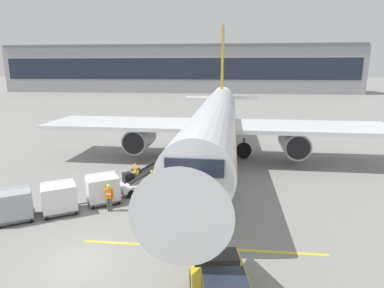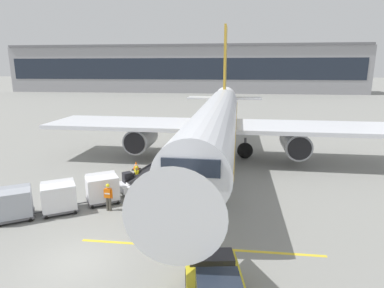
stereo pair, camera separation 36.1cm
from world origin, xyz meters
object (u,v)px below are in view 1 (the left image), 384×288
parked_airplane (215,121)px  baggage_cart_lead (103,188)px  ground_crew_by_carts (137,176)px  ground_crew_marshaller (109,196)px  baggage_cart_third (14,204)px  baggage_cart_second (59,197)px  ground_crew_wingwalker (152,180)px  belt_loader (145,179)px  safety_cone_engine_keepout (135,166)px  ground_crew_by_loader (159,175)px

parked_airplane → baggage_cart_lead: bearing=-121.8°
ground_crew_by_carts → ground_crew_marshaller: 3.80m
parked_airplane → baggage_cart_third: (-10.96, -13.97, -2.75)m
baggage_cart_second → ground_crew_wingwalker: 6.02m
belt_loader → ground_crew_wingwalker: 1.01m
baggage_cart_second → safety_cone_engine_keepout: size_ratio=3.68×
baggage_cart_lead → ground_crew_marshaller: (0.86, -1.18, -0.00)m
ground_crew_marshaller → safety_cone_engine_keepout: 8.26m
parked_airplane → ground_crew_by_loader: parked_airplane is taller
belt_loader → ground_crew_marshaller: (-1.32, -3.71, 0.17)m
baggage_cart_third → ground_crew_by_carts: bearing=44.0°
baggage_cart_second → parked_airplane: bearing=55.1°
ground_crew_by_carts → ground_crew_wingwalker: size_ratio=1.00×
ground_crew_by_carts → safety_cone_engine_keepout: (-1.40, 4.47, -0.64)m
baggage_cart_lead → ground_crew_by_loader: size_ratio=1.57×
ground_crew_by_carts → safety_cone_engine_keepout: size_ratio=2.35×
parked_airplane → baggage_cart_second: 15.77m
belt_loader → safety_cone_engine_keepout: (-2.03, 4.50, -0.47)m
ground_crew_by_loader → ground_crew_marshaller: (-2.19, -4.26, 0.00)m
baggage_cart_lead → ground_crew_by_loader: (3.05, 3.08, -0.00)m
belt_loader → ground_crew_by_loader: 1.05m
parked_airplane → ground_crew_by_loader: size_ratio=23.87×
ground_crew_by_carts → ground_crew_marshaller: bearing=-100.5°
baggage_cart_third → ground_crew_by_carts: size_ratio=1.57×
parked_airplane → belt_loader: bearing=-118.7°
baggage_cart_second → ground_crew_by_loader: 7.00m
parked_airplane → baggage_cart_second: (-8.88, -12.73, -2.75)m
belt_loader → baggage_cart_third: belt_loader is taller
parked_airplane → baggage_cart_lead: (-6.83, -11.03, -2.75)m
belt_loader → baggage_cart_lead: (-2.18, -2.53, 0.17)m
ground_crew_by_carts → ground_crew_by_loader: bearing=19.3°
ground_crew_by_carts → safety_cone_engine_keepout: 4.73m
parked_airplane → ground_crew_marshaller: (-5.96, -12.21, -2.75)m
ground_crew_by_loader → ground_crew_by_carts: same height
ground_crew_by_loader → ground_crew_wingwalker: bearing=-99.0°
parked_airplane → baggage_cart_third: bearing=-128.1°
baggage_cart_third → ground_crew_by_carts: baggage_cart_third is taller
baggage_cart_third → parked_airplane: bearing=51.9°
belt_loader → baggage_cart_second: belt_loader is taller
parked_airplane → safety_cone_engine_keepout: parked_airplane is taller
ground_crew_marshaller → baggage_cart_third: bearing=-160.6°
ground_crew_by_loader → ground_crew_by_carts: bearing=-160.7°
parked_airplane → baggage_cart_second: size_ratio=15.25×
ground_crew_wingwalker → belt_loader: bearing=132.2°
baggage_cart_lead → ground_crew_by_carts: 2.99m
ground_crew_marshaller → safety_cone_engine_keepout: ground_crew_marshaller is taller
baggage_cart_lead → ground_crew_marshaller: baggage_cart_lead is taller
belt_loader → ground_crew_by_carts: size_ratio=2.83×
baggage_cart_second → ground_crew_marshaller: (2.92, 0.53, -0.00)m
baggage_cart_second → baggage_cart_third: 2.42m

